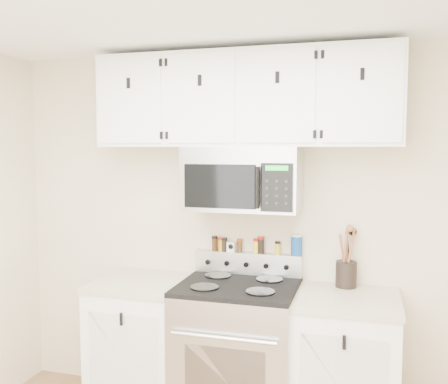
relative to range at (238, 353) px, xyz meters
name	(u,v)px	position (x,y,z in m)	size (l,w,h in m)	color
back_wall	(249,231)	(0.00, 0.32, 0.76)	(3.50, 0.01, 2.50)	#BCB08D
range	(238,353)	(0.00, 0.00, 0.00)	(0.76, 0.65, 1.10)	#B7B7BA
base_cabinet_left	(143,344)	(-0.69, 0.02, -0.03)	(0.64, 0.62, 0.92)	white
base_cabinet_right	(345,368)	(0.69, 0.02, -0.03)	(0.64, 0.62, 0.92)	white
microwave	(243,179)	(0.00, 0.13, 1.14)	(0.76, 0.44, 0.42)	#9E9EA3
upper_cabinets	(244,99)	(0.00, 0.15, 1.66)	(2.00, 0.35, 0.62)	white
utensil_crock	(346,272)	(0.67, 0.23, 0.53)	(0.14, 0.14, 0.40)	black
kitchen_timer	(232,247)	(-0.12, 0.28, 0.65)	(0.06, 0.05, 0.07)	white
salt_canister	(297,245)	(0.34, 0.28, 0.68)	(0.08, 0.08, 0.14)	navy
spice_jar_0	(215,243)	(-0.24, 0.28, 0.67)	(0.04, 0.04, 0.10)	#3C210E
spice_jar_1	(221,244)	(-0.20, 0.28, 0.66)	(0.04, 0.04, 0.10)	#C18E16
spice_jar_2	(224,244)	(-0.17, 0.28, 0.66)	(0.04, 0.04, 0.10)	black
spice_jar_3	(240,245)	(-0.06, 0.28, 0.66)	(0.04, 0.04, 0.09)	#463010
spice_jar_4	(256,246)	(0.06, 0.28, 0.66)	(0.04, 0.04, 0.10)	yellow
spice_jar_5	(261,245)	(0.09, 0.28, 0.67)	(0.05, 0.05, 0.12)	black
spice_jar_6	(278,248)	(0.21, 0.28, 0.66)	(0.04, 0.04, 0.09)	gold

